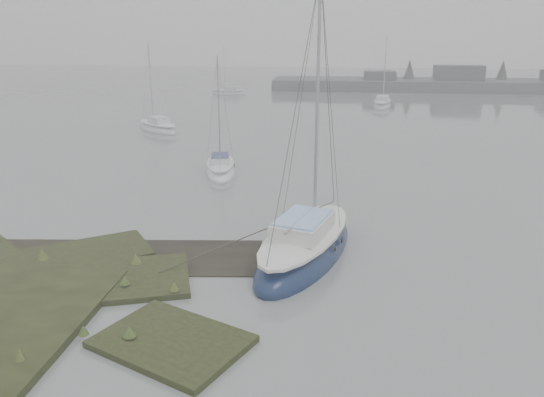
{
  "coord_description": "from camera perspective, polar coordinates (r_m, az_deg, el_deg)",
  "views": [
    {
      "loc": [
        4.27,
        -11.46,
        7.32
      ],
      "look_at": [
        2.2,
        6.01,
        1.8
      ],
      "focal_mm": 35.0,
      "sensor_mm": 36.0,
      "label": 1
    }
  ],
  "objects": [
    {
      "name": "sailboat_main",
      "position": [
        18.16,
        3.6,
        -5.34
      ],
      "size": [
        4.18,
        7.37,
        9.89
      ],
      "rotation": [
        0.0,
        0.0,
        -0.28
      ],
      "color": "#101D3D",
      "rests_on": "ground"
    },
    {
      "name": "sailboat_far_c",
      "position": [
        66.93,
        -4.61,
        11.25
      ],
      "size": [
        4.38,
        1.53,
        6.14
      ],
      "rotation": [
        0.0,
        0.0,
        1.55
      ],
      "color": "silver",
      "rests_on": "ground"
    },
    {
      "name": "sailboat_white",
      "position": [
        29.11,
        -5.57,
        3.19
      ],
      "size": [
        2.5,
        4.96,
        6.69
      ],
      "rotation": [
        0.0,
        0.0,
        0.21
      ],
      "color": "white",
      "rests_on": "ground"
    },
    {
      "name": "ground",
      "position": [
        42.32,
        0.86,
        7.45
      ],
      "size": [
        160.0,
        160.0,
        0.0
      ],
      "primitive_type": "plane",
      "color": "slate",
      "rests_on": "ground"
    },
    {
      "name": "sailboat_far_b",
      "position": [
        56.5,
        11.77,
        9.85
      ],
      "size": [
        2.54,
        5.58,
        7.59
      ],
      "rotation": [
        0.0,
        0.0,
        -0.15
      ],
      "color": "silver",
      "rests_on": "ground"
    },
    {
      "name": "far_shoreline",
      "position": [
        77.03,
        24.24,
        11.11
      ],
      "size": [
        60.0,
        8.0,
        4.15
      ],
      "color": "#4C4F51",
      "rests_on": "ground"
    },
    {
      "name": "sailboat_far_a",
      "position": [
        42.52,
        -12.19,
        7.42
      ],
      "size": [
        4.86,
        4.72,
        7.2
      ],
      "rotation": [
        0.0,
        0.0,
        0.81
      ],
      "color": "silver",
      "rests_on": "ground"
    }
  ]
}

